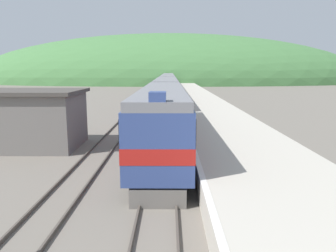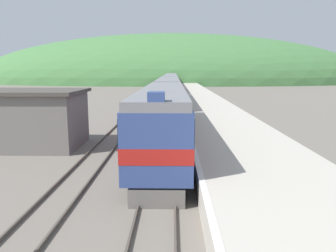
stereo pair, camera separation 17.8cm
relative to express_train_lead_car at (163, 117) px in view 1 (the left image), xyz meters
name	(u,v)px [view 1 (the left image)]	position (x,y,z in m)	size (l,w,h in m)	color
track_main	(168,97)	(0.00, 41.40, -2.19)	(1.52, 180.00, 0.16)	#4C443D
track_siding	(146,97)	(-4.07, 41.40, -2.19)	(1.52, 180.00, 0.16)	#4C443D
platform	(203,106)	(4.79, 21.40, -1.71)	(6.31, 140.00, 1.13)	#BCB5A5
distant_hills	(169,82)	(0.00, 116.26, -2.27)	(163.12, 73.41, 39.00)	#477A42
station_shed	(31,119)	(-9.08, 0.93, -0.27)	(6.95, 5.45, 3.97)	slate
express_train_lead_car	(163,117)	(0.00, 0.00, 0.00)	(2.90, 19.15, 4.52)	black
carriage_second	(166,93)	(0.00, 21.90, -0.01)	(2.89, 22.43, 4.16)	black
carriage_third	(168,85)	(0.00, 45.21, -0.01)	(2.89, 22.43, 4.16)	black
carriage_fourth	(168,81)	(0.00, 68.52, -0.01)	(2.89, 22.43, 4.16)	black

